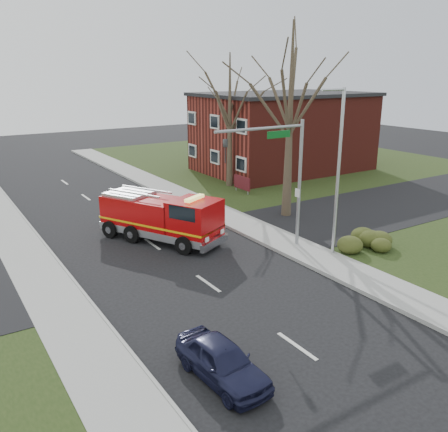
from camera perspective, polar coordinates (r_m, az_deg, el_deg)
ground at (r=21.44m, az=-1.92°, el=-8.14°), size 120.00×120.00×0.00m
sidewalk_right at (r=24.88m, az=10.47°, el=-4.57°), size 2.40×80.00×0.15m
sidewalk_left at (r=19.35m, az=-18.25°, el=-11.76°), size 2.40×80.00×0.15m
cross_street_right at (r=39.39m, az=23.97°, el=2.27°), size 30.00×8.00×0.15m
brick_building at (r=45.47m, az=7.15°, el=10.01°), size 15.40×10.40×7.25m
health_center_sign at (r=36.55m, az=2.18°, el=3.99°), size 0.12×2.00×1.40m
hedge_corner at (r=25.99m, az=16.58°, el=-2.88°), size 2.80×2.00×0.90m
bare_tree_near at (r=29.89m, az=8.01°, el=13.61°), size 6.00×6.00×12.00m
bare_tree_far at (r=38.05m, az=0.71°, el=13.07°), size 5.25×5.25×10.50m
traffic_signal_mast at (r=24.05m, az=6.88°, el=6.35°), size 5.29×0.18×6.80m
streetlight_pole at (r=23.93m, az=13.52°, el=5.57°), size 1.48×0.16×8.40m
fire_engine at (r=26.53m, az=-7.46°, el=-0.30°), size 5.28×7.33×2.82m
parked_car_maroon at (r=15.14m, az=-0.24°, el=-17.06°), size 1.71×3.76×1.25m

